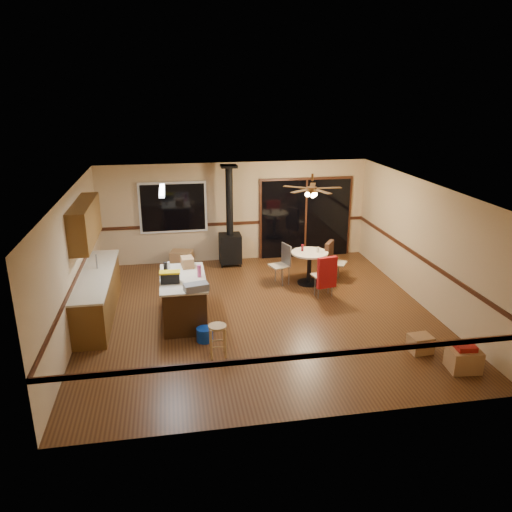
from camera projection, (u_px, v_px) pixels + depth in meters
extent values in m
plane|color=#4F2D16|center=(258.00, 314.00, 10.22)|extent=(7.00, 7.00, 0.00)
plane|color=silver|center=(259.00, 188.00, 9.39)|extent=(7.00, 7.00, 0.00)
plane|color=tan|center=(235.00, 212.00, 13.07)|extent=(7.00, 0.00, 7.00)
plane|color=tan|center=(305.00, 337.00, 6.54)|extent=(7.00, 0.00, 7.00)
plane|color=tan|center=(73.00, 264.00, 9.24)|extent=(0.00, 7.00, 7.00)
plane|color=tan|center=(424.00, 245.00, 10.37)|extent=(0.00, 7.00, 7.00)
cube|color=black|center=(173.00, 207.00, 12.70)|extent=(1.72, 0.10, 1.32)
cube|color=black|center=(305.00, 219.00, 13.41)|extent=(2.52, 0.10, 2.10)
cube|color=brown|center=(98.00, 295.00, 10.03)|extent=(0.60, 3.00, 0.86)
cube|color=beige|center=(96.00, 275.00, 9.89)|extent=(0.64, 3.04, 0.04)
cube|color=brown|center=(85.00, 223.00, 9.73)|extent=(0.35, 2.00, 0.80)
cube|color=#331D0C|center=(184.00, 299.00, 9.84)|extent=(0.80, 1.60, 0.86)
cube|color=beige|center=(183.00, 278.00, 9.70)|extent=(0.88, 1.68, 0.04)
cube|color=black|center=(230.00, 248.00, 12.89)|extent=(0.55, 0.50, 0.75)
cylinder|color=black|center=(229.00, 200.00, 12.49)|extent=(0.18, 0.18, 1.77)
cylinder|color=brown|center=(312.00, 189.00, 11.09)|extent=(0.24, 0.24, 0.10)
cylinder|color=brown|center=(312.00, 177.00, 11.00)|extent=(0.05, 0.05, 0.16)
sphere|color=#FFD88C|center=(312.00, 195.00, 11.12)|extent=(0.16, 0.16, 0.16)
cube|color=white|center=(162.00, 190.00, 9.39)|extent=(0.10, 1.20, 0.04)
cube|color=slate|center=(196.00, 287.00, 9.03)|extent=(0.48, 0.33, 0.14)
cube|color=black|center=(170.00, 278.00, 9.39)|extent=(0.36, 0.20, 0.20)
cube|color=gold|center=(170.00, 272.00, 9.35)|extent=(0.39, 0.22, 0.03)
cube|color=#9F7146|center=(187.00, 262.00, 10.21)|extent=(0.27, 0.34, 0.21)
cylinder|color=black|center=(166.00, 269.00, 9.76)|extent=(0.09, 0.09, 0.27)
cylinder|color=#D84C8C|center=(199.00, 271.00, 9.67)|extent=(0.09, 0.09, 0.24)
cylinder|color=white|center=(168.00, 266.00, 10.05)|extent=(0.07, 0.07, 0.17)
cylinder|color=tan|center=(218.00, 340.00, 8.55)|extent=(0.41, 0.41, 0.57)
cylinder|color=#0D38B7|center=(205.00, 334.00, 9.09)|extent=(0.30, 0.30, 0.25)
cylinder|color=black|center=(309.00, 283.00, 11.80)|extent=(0.53, 0.53, 0.04)
cylinder|color=black|center=(309.00, 268.00, 11.68)|extent=(0.10, 0.10, 0.70)
cylinder|color=beige|center=(310.00, 253.00, 11.56)|extent=(0.86, 0.86, 0.04)
cylinder|color=#590C14|center=(302.00, 248.00, 11.60)|extent=(0.07, 0.07, 0.16)
cylinder|color=beige|center=(318.00, 250.00, 11.52)|extent=(0.07, 0.07, 0.13)
cube|color=tan|center=(279.00, 266.00, 11.64)|extent=(0.50, 0.50, 0.03)
cube|color=slate|center=(286.00, 254.00, 11.65)|extent=(0.15, 0.39, 0.50)
cube|color=tan|center=(322.00, 276.00, 11.03)|extent=(0.47, 0.47, 0.03)
cube|color=slate|center=(327.00, 268.00, 10.78)|extent=(0.40, 0.11, 0.50)
cube|color=#A51312|center=(327.00, 272.00, 10.79)|extent=(0.45, 0.18, 0.70)
cube|color=tan|center=(337.00, 263.00, 11.82)|extent=(0.55, 0.55, 0.03)
cube|color=slate|center=(330.00, 252.00, 11.81)|extent=(0.25, 0.35, 0.50)
cube|color=black|center=(329.00, 256.00, 11.85)|extent=(0.33, 0.42, 0.70)
cube|color=#9F7146|center=(182.00, 259.00, 12.81)|extent=(0.63, 0.55, 0.43)
cube|color=#9F7146|center=(464.00, 359.00, 8.14)|extent=(0.53, 0.46, 0.37)
cube|color=#9F7146|center=(420.00, 344.00, 8.71)|extent=(0.40, 0.35, 0.31)
cube|color=maroon|center=(465.00, 347.00, 8.07)|extent=(0.33, 0.28, 0.08)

